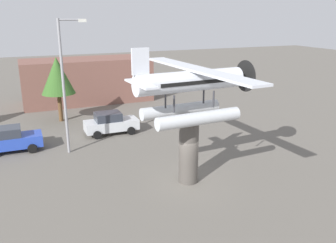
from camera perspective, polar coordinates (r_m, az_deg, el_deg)
ground_plane at (r=20.93m, az=3.22°, el=-9.46°), size 140.00×140.00×0.00m
display_pedestal at (r=20.18m, az=3.31°, el=-4.78°), size 1.10×1.10×3.68m
floatplane_monument at (r=19.24m, az=3.82°, el=5.05°), size 6.97×10.45×4.00m
car_near_blue at (r=27.17m, az=-23.95°, el=-2.64°), size 4.20×2.02×1.76m
car_mid_silver at (r=28.90m, az=-9.12°, el=-0.24°), size 4.20×2.02×1.76m
streetlight_primary at (r=24.60m, az=-15.97°, el=6.54°), size 1.84×0.28×8.97m
storefront_building at (r=40.02m, az=-12.75°, el=6.43°), size 13.44×5.35×4.63m
tree_east at (r=32.66m, az=-17.20°, el=6.95°), size 2.88×2.88×5.70m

